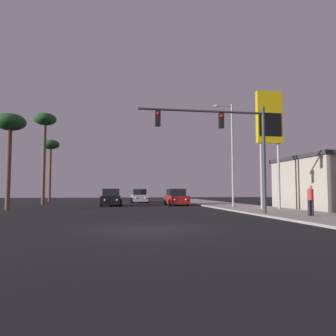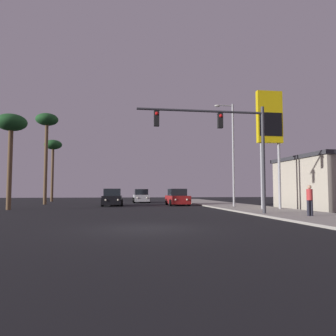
# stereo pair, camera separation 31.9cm
# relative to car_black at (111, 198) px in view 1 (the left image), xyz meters

# --- Properties ---
(ground_plane) EXTENTS (120.00, 120.00, 0.00)m
(ground_plane) POSITION_rel_car_black_xyz_m (1.67, -19.75, -0.76)
(ground_plane) COLOR black
(sidewalk_right) EXTENTS (5.00, 60.00, 0.12)m
(sidewalk_right) POSITION_rel_car_black_xyz_m (11.17, -9.75, -0.70)
(sidewalk_right) COLOR #9E998E
(sidewalk_right) RESTS_ON ground
(car_black) EXTENTS (2.04, 4.34, 1.68)m
(car_black) POSITION_rel_car_black_xyz_m (0.00, 0.00, 0.00)
(car_black) COLOR black
(car_black) RESTS_ON ground
(car_silver) EXTENTS (2.04, 4.32, 1.68)m
(car_silver) POSITION_rel_car_black_xyz_m (3.40, 8.34, 0.00)
(car_silver) COLOR #B7B7BC
(car_silver) RESTS_ON ground
(car_red) EXTENTS (2.04, 4.34, 1.68)m
(car_red) POSITION_rel_car_black_xyz_m (6.52, 0.09, 0.00)
(car_red) COLOR maroon
(car_red) RESTS_ON ground
(traffic_light_mast) EXTENTS (7.79, 0.36, 6.50)m
(traffic_light_mast) POSITION_rel_car_black_xyz_m (7.03, -14.12, 3.99)
(traffic_light_mast) COLOR #38383D
(traffic_light_mast) RESTS_ON sidewalk_right
(street_lamp) EXTENTS (1.74, 0.24, 9.00)m
(street_lamp) POSITION_rel_car_black_xyz_m (10.36, -5.50, 4.36)
(street_lamp) COLOR #99999E
(street_lamp) RESTS_ON sidewalk_right
(gas_station_sign) EXTENTS (2.00, 0.42, 9.00)m
(gas_station_sign) POSITION_rel_car_black_xyz_m (11.98, -9.50, 5.86)
(gas_station_sign) COLOR #99999E
(gas_station_sign) RESTS_ON sidewalk_right
(pedestrian_on_sidewalk) EXTENTS (0.34, 0.32, 1.67)m
(pedestrian_on_sidewalk) POSITION_rel_car_black_xyz_m (10.85, -16.35, 0.27)
(pedestrian_on_sidewalk) COLOR #23232D
(pedestrian_on_sidewalk) RESTS_ON sidewalk_right
(palm_tree_mid) EXTENTS (2.40, 2.40, 9.96)m
(palm_tree_mid) POSITION_rel_car_black_xyz_m (-7.26, 4.25, 7.90)
(palm_tree_mid) COLOR brown
(palm_tree_mid) RESTS_ON ground
(palm_tree_near) EXTENTS (2.40, 2.40, 7.52)m
(palm_tree_near) POSITION_rel_car_black_xyz_m (-7.83, -5.75, 5.74)
(palm_tree_near) COLOR brown
(palm_tree_near) RESTS_ON ground
(palm_tree_far) EXTENTS (2.40, 2.40, 8.54)m
(palm_tree_far) POSITION_rel_car_black_xyz_m (-8.48, 14.25, 6.65)
(palm_tree_far) COLOR brown
(palm_tree_far) RESTS_ON ground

